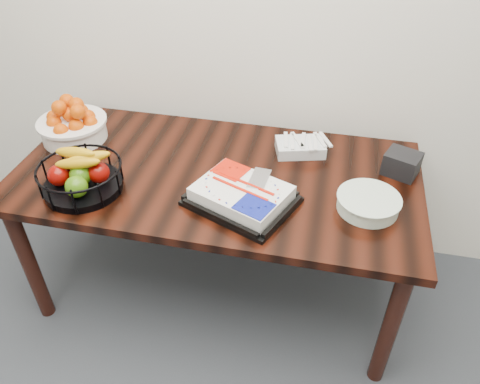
% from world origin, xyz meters
% --- Properties ---
extents(table, '(1.80, 0.90, 0.75)m').
position_xyz_m(table, '(0.00, 2.00, 0.66)').
color(table, black).
rests_on(table, ground).
extents(cake_tray, '(0.50, 0.45, 0.08)m').
position_xyz_m(cake_tray, '(0.16, 1.82, 0.79)').
color(cake_tray, black).
rests_on(cake_tray, table).
extents(tangerine_bowl, '(0.33, 0.33, 0.21)m').
position_xyz_m(tangerine_bowl, '(-0.75, 2.13, 0.84)').
color(tangerine_bowl, white).
rests_on(tangerine_bowl, table).
extents(fruit_basket, '(0.35, 0.35, 0.19)m').
position_xyz_m(fruit_basket, '(-0.52, 1.76, 0.83)').
color(fruit_basket, black).
rests_on(fruit_basket, table).
extents(plate_stack, '(0.26, 0.26, 0.06)m').
position_xyz_m(plate_stack, '(0.66, 1.89, 0.78)').
color(plate_stack, white).
rests_on(plate_stack, table).
extents(fork_bag, '(0.25, 0.20, 0.06)m').
position_xyz_m(fork_bag, '(0.35, 2.24, 0.78)').
color(fork_bag, silver).
rests_on(fork_bag, table).
extents(napkin_box, '(0.18, 0.17, 0.10)m').
position_xyz_m(napkin_box, '(0.80, 2.17, 0.80)').
color(napkin_box, black).
rests_on(napkin_box, table).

